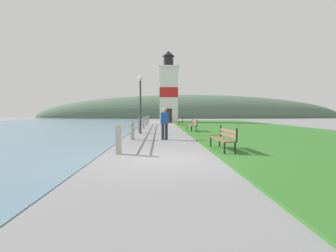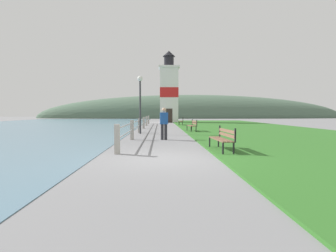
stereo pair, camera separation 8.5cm
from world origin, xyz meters
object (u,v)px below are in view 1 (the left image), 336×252
object	(u,v)px
park_bench_far	(181,121)
lamp_post	(140,94)
park_bench_near	(224,137)
person_strolling	(165,122)
lighthouse	(168,91)
park_bench_midway	(193,125)

from	to	relation	value
park_bench_far	lamp_post	bearing A→B (deg)	76.92
park_bench_near	person_strolling	size ratio (longest dim) A/B	1.15
park_bench_near	lighthouse	distance (m)	29.10
park_bench_far	lighthouse	size ratio (longest dim) A/B	0.20
park_bench_far	lamp_post	distance (m)	12.23
lighthouse	person_strolling	xyz separation A→B (m)	(-1.05, -24.47, -3.61)
park_bench_far	lighthouse	distance (m)	9.99
person_strolling	lamp_post	size ratio (longest dim) A/B	0.44
park_bench_near	park_bench_far	distance (m)	19.71
lighthouse	person_strolling	bearing A→B (deg)	-92.47
park_bench_near	park_bench_midway	bearing A→B (deg)	-93.32
person_strolling	park_bench_midway	bearing A→B (deg)	-25.59
park_bench_far	lamp_post	world-z (taller)	lamp_post
park_bench_near	park_bench_far	bearing A→B (deg)	-92.98
lighthouse	lamp_post	distance (m)	20.76
park_bench_near	lamp_post	xyz separation A→B (m)	(-3.73, 8.28, 2.20)
park_bench_midway	lighthouse	size ratio (longest dim) A/B	0.17
park_bench_near	park_bench_midway	size ratio (longest dim) A/B	1.14
person_strolling	lamp_post	distance (m)	4.63
park_bench_midway	lighthouse	xyz separation A→B (m)	(-1.18, 18.84, 4.01)
park_bench_midway	lamp_post	world-z (taller)	lamp_post
park_bench_far	person_strolling	world-z (taller)	person_strolling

